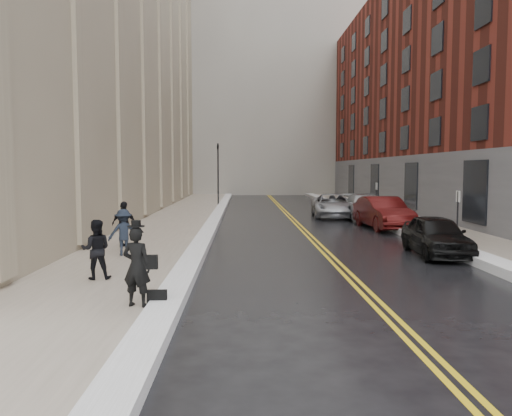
{
  "coord_description": "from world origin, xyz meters",
  "views": [
    {
      "loc": [
        -0.55,
        -11.32,
        3.05
      ],
      "look_at": [
        -0.06,
        7.48,
        1.6
      ],
      "focal_mm": 35.0,
      "sensor_mm": 36.0,
      "label": 1
    }
  ],
  "objects": [
    {
      "name": "ground",
      "position": [
        0.0,
        0.0,
        0.0
      ],
      "size": [
        160.0,
        160.0,
        0.0
      ],
      "primitive_type": "plane",
      "color": "black",
      "rests_on": "ground"
    },
    {
      "name": "building_right",
      "position": [
        17.5,
        23.0,
        9.0
      ],
      "size": [
        14.0,
        50.0,
        18.0
      ],
      "primitive_type": "cube",
      "color": "maroon",
      "rests_on": "ground"
    },
    {
      "name": "pedestrian_c",
      "position": [
        -5.0,
        7.37,
        1.01
      ],
      "size": [
        1.08,
        0.67,
        1.72
      ],
      "primitive_type": "imported",
      "rotation": [
        0.0,
        0.0,
        2.87
      ],
      "color": "black",
      "rests_on": "sidewalk_left"
    },
    {
      "name": "lane_stripe_a",
      "position": [
        2.38,
        16.0,
        0.0
      ],
      "size": [
        0.12,
        64.0,
        0.01
      ],
      "primitive_type": "cube",
      "color": "gold",
      "rests_on": "ground"
    },
    {
      "name": "pedestrian_main",
      "position": [
        -2.8,
        -0.84,
        1.0
      ],
      "size": [
        0.7,
        0.55,
        1.71
      ],
      "primitive_type": "imported",
      "rotation": [
        0.0,
        0.0,
        2.89
      ],
      "color": "black",
      "rests_on": "sidewalk_left"
    },
    {
      "name": "snow_ridge_right",
      "position": [
        7.15,
        16.0,
        0.15
      ],
      "size": [
        0.85,
        60.8,
        0.3
      ],
      "primitive_type": "cube",
      "color": "white",
      "rests_on": "ground"
    },
    {
      "name": "car_silver_far",
      "position": [
        5.2,
        20.35,
        0.75
      ],
      "size": [
        2.94,
        5.61,
        1.51
      ],
      "primitive_type": "imported",
      "rotation": [
        0.0,
        0.0,
        -0.08
      ],
      "color": "#A2A4AA",
      "rests_on": "ground"
    },
    {
      "name": "parking_sign_near",
      "position": [
        7.9,
        8.0,
        1.36
      ],
      "size": [
        0.06,
        0.35,
        2.23
      ],
      "color": "black",
      "rests_on": "ground"
    },
    {
      "name": "parking_sign_far",
      "position": [
        7.9,
        20.0,
        1.36
      ],
      "size": [
        0.06,
        0.35,
        2.23
      ],
      "color": "black",
      "rests_on": "ground"
    },
    {
      "name": "sidewalk_left",
      "position": [
        -4.5,
        16.0,
        0.07
      ],
      "size": [
        4.0,
        64.0,
        0.15
      ],
      "primitive_type": "cube",
      "color": "gray",
      "rests_on": "ground"
    },
    {
      "name": "tower_far_left",
      "position": [
        -12.0,
        72.0,
        30.0
      ],
      "size": [
        22.0,
        18.0,
        60.0
      ],
      "primitive_type": "cube",
      "color": "slate",
      "rests_on": "ground"
    },
    {
      "name": "tower_far_right",
      "position": [
        14.0,
        66.0,
        22.0
      ],
      "size": [
        22.0,
        18.0,
        44.0
      ],
      "primitive_type": "cube",
      "color": "slate",
      "rests_on": "ground"
    },
    {
      "name": "car_silver_near",
      "position": [
        6.8,
        18.3,
        0.78
      ],
      "size": [
        2.3,
        5.43,
        1.56
      ],
      "primitive_type": "imported",
      "rotation": [
        0.0,
        0.0,
        -0.02
      ],
      "color": "#A8ACB0",
      "rests_on": "ground"
    },
    {
      "name": "pedestrian_a",
      "position": [
        -4.44,
        1.85,
        0.94
      ],
      "size": [
        0.86,
        0.72,
        1.59
      ],
      "primitive_type": "imported",
      "rotation": [
        0.0,
        0.0,
        3.3
      ],
      "color": "black",
      "rests_on": "sidewalk_left"
    },
    {
      "name": "car_maroon",
      "position": [
        6.68,
        14.11,
        0.83
      ],
      "size": [
        2.11,
        5.14,
        1.65
      ],
      "primitive_type": "imported",
      "rotation": [
        0.0,
        0.0,
        0.07
      ],
      "color": "#3F0B0B",
      "rests_on": "ground"
    },
    {
      "name": "pedestrian_b",
      "position": [
        -4.59,
        5.53,
        0.93
      ],
      "size": [
        1.14,
        0.87,
        1.57
      ],
      "primitive_type": "imported",
      "rotation": [
        0.0,
        0.0,
        3.46
      ],
      "color": "black",
      "rests_on": "sidewalk_left"
    },
    {
      "name": "snow_ridge_left",
      "position": [
        -2.2,
        16.0,
        0.13
      ],
      "size": [
        0.7,
        60.8,
        0.26
      ],
      "primitive_type": "cube",
      "color": "white",
      "rests_on": "ground"
    },
    {
      "name": "lane_stripe_b",
      "position": [
        2.62,
        16.0,
        0.0
      ],
      "size": [
        0.12,
        64.0,
        0.01
      ],
      "primitive_type": "cube",
      "color": "gold",
      "rests_on": "ground"
    },
    {
      "name": "traffic_signal",
      "position": [
        -2.6,
        30.0,
        3.08
      ],
      "size": [
        0.18,
        0.15,
        5.2
      ],
      "color": "black",
      "rests_on": "ground"
    },
    {
      "name": "sidewalk_right",
      "position": [
        9.0,
        16.0,
        0.07
      ],
      "size": [
        3.0,
        64.0,
        0.15
      ],
      "primitive_type": "cube",
      "color": "gray",
      "rests_on": "ground"
    },
    {
      "name": "car_black",
      "position": [
        6.32,
        6.08,
        0.72
      ],
      "size": [
        1.97,
        4.32,
        1.44
      ],
      "primitive_type": "imported",
      "rotation": [
        0.0,
        0.0,
        -0.07
      ],
      "color": "black",
      "rests_on": "ground"
    }
  ]
}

